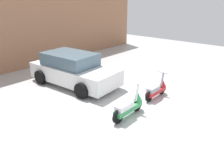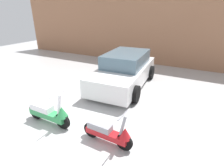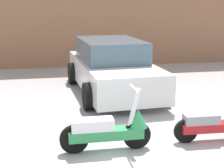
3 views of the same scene
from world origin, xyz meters
name	(u,v)px [view 3 (image 3 of 3)]	position (x,y,z in m)	size (l,w,h in m)	color
ground_plane	(139,168)	(0.00, 0.00, 0.00)	(28.00, 28.00, 0.00)	#B2B2B2
wall_back	(82,14)	(0.00, 8.55, 2.03)	(19.60, 0.12, 4.06)	#9E6B4C
scooter_front_left	(110,129)	(-0.33, 0.73, 0.39)	(1.58, 0.57, 1.10)	black
scooter_front_right	(215,123)	(1.62, 0.79, 0.35)	(1.41, 0.51, 0.98)	black
car_rear_left	(112,68)	(0.41, 4.52, 0.70)	(2.32, 4.43, 1.47)	white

